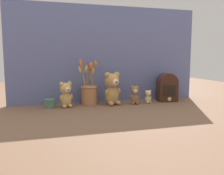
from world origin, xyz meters
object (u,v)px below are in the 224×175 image
object	(u,v)px
teddy_bear_large	(113,88)
teddy_bear_medium	(66,94)
teddy_bear_tiny	(148,96)
flower_vase	(89,92)
teddy_bear_small	(135,94)
decorative_tin_tall	(50,103)
vintage_radio	(167,87)

from	to	relation	value
teddy_bear_large	teddy_bear_medium	distance (m)	0.34
teddy_bear_medium	teddy_bear_tiny	world-z (taller)	teddy_bear_medium
teddy_bear_medium	flower_vase	bearing A→B (deg)	18.62
flower_vase	teddy_bear_medium	bearing A→B (deg)	-161.38
flower_vase	teddy_bear_tiny	bearing A→B (deg)	-9.79
teddy_bear_large	flower_vase	distance (m)	0.18
teddy_bear_small	decorative_tin_tall	size ratio (longest dim) A/B	1.86
teddy_bear_large	teddy_bear_medium	size ratio (longest dim) A/B	1.34
teddy_bear_large	decorative_tin_tall	xyz separation A→B (m)	(-0.45, 0.01, -0.09)
teddy_bear_small	vintage_radio	bearing A→B (deg)	8.94
teddy_bear_tiny	teddy_bear_large	bearing A→B (deg)	176.94
teddy_bear_tiny	flower_vase	size ratio (longest dim) A/B	0.30
teddy_bear_large	decorative_tin_tall	world-z (taller)	teddy_bear_large
teddy_bear_small	decorative_tin_tall	distance (m)	0.62
decorative_tin_tall	teddy_bear_medium	bearing A→B (deg)	-3.47
teddy_bear_large	teddy_bear_small	world-z (taller)	teddy_bear_large
teddy_bear_small	flower_vase	bearing A→B (deg)	166.66
teddy_bear_medium	vintage_radio	size ratio (longest dim) A/B	0.81
teddy_bear_medium	decorative_tin_tall	bearing A→B (deg)	176.53
teddy_bear_medium	teddy_bear_small	bearing A→B (deg)	-2.23
vintage_radio	decorative_tin_tall	xyz separation A→B (m)	(-0.91, -0.02, -0.08)
teddy_bear_small	teddy_bear_tiny	world-z (taller)	teddy_bear_small
decorative_tin_tall	vintage_radio	bearing A→B (deg)	1.23
vintage_radio	teddy_bear_large	bearing A→B (deg)	-176.44
decorative_tin_tall	flower_vase	bearing A→B (deg)	10.27
vintage_radio	decorative_tin_tall	world-z (taller)	vintage_radio
teddy_bear_tiny	vintage_radio	world-z (taller)	vintage_radio
teddy_bear_small	flower_vase	distance (m)	0.34
teddy_bear_medium	vintage_radio	xyz separation A→B (m)	(0.80, 0.03, 0.02)
teddy_bear_medium	teddy_bear_large	bearing A→B (deg)	-0.41
vintage_radio	teddy_bear_tiny	bearing A→B (deg)	-166.56
flower_vase	decorative_tin_tall	bearing A→B (deg)	-169.73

